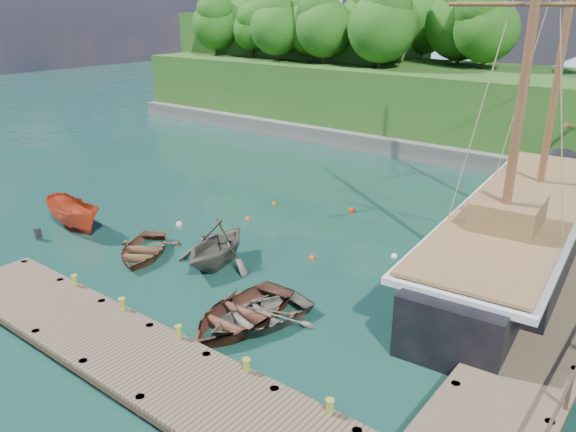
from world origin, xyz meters
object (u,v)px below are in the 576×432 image
at_px(cabin_boat_white, 456,328).
at_px(schooner, 519,234).
at_px(rowboat_1, 217,264).
at_px(rowboat_2, 241,323).
at_px(rowboat_3, 260,323).
at_px(motorboat_orange, 76,228).
at_px(rowboat_0, 143,256).

xyz_separation_m(cabin_boat_white, schooner, (-0.25, 7.60, 1.10)).
distance_m(rowboat_1, cabin_boat_white, 10.69).
distance_m(rowboat_2, rowboat_3, 0.72).
distance_m(rowboat_1, motorboat_orange, 8.97).
bearing_deg(rowboat_0, rowboat_3, -42.63).
height_order(rowboat_0, rowboat_3, rowboat_3).
bearing_deg(schooner, rowboat_0, -147.11).
relative_size(rowboat_0, rowboat_3, 0.99).
distance_m(rowboat_1, rowboat_2, 5.20).
bearing_deg(rowboat_3, rowboat_1, 167.10).
relative_size(rowboat_1, schooner, 0.15).
bearing_deg(motorboat_orange, rowboat_0, -83.31).
distance_m(cabin_boat_white, schooner, 7.68).
bearing_deg(rowboat_0, rowboat_1, -10.95).
distance_m(rowboat_0, rowboat_1, 3.64).
relative_size(rowboat_1, cabin_boat_white, 0.86).
relative_size(rowboat_0, rowboat_1, 0.98).
height_order(rowboat_1, cabin_boat_white, rowboat_1).
relative_size(cabin_boat_white, schooner, 0.18).
relative_size(motorboat_orange, cabin_boat_white, 0.92).
height_order(rowboat_1, rowboat_3, rowboat_1).
bearing_deg(motorboat_orange, rowboat_2, -90.04).
bearing_deg(rowboat_1, cabin_boat_white, -4.71).
relative_size(rowboat_3, schooner, 0.15).
bearing_deg(schooner, rowboat_1, -143.42).
bearing_deg(schooner, rowboat_3, -120.13).
distance_m(rowboat_3, cabin_boat_white, 7.11).
height_order(rowboat_2, schooner, schooner).
distance_m(rowboat_3, schooner, 13.00).
distance_m(rowboat_2, motorboat_orange, 13.17).
bearing_deg(rowboat_0, cabin_boat_white, -22.57).
xyz_separation_m(rowboat_1, rowboat_2, (4.21, -3.05, 0.00)).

